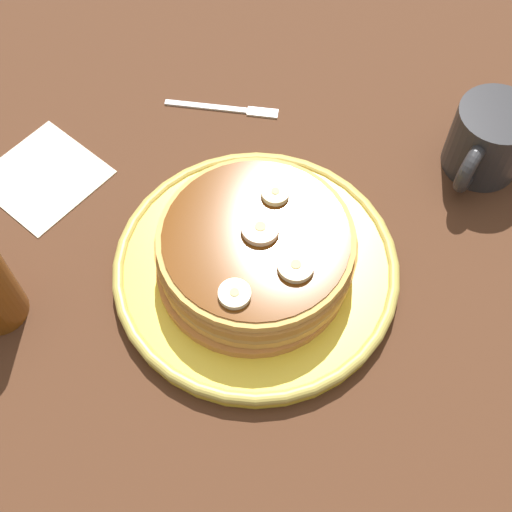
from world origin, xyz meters
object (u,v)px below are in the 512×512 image
fork (228,108)px  banana_slice_0 (259,228)px  pancake_stack (258,250)px  banana_slice_3 (296,266)px  plate (256,268)px  banana_slice_2 (275,194)px  coffee_mug (487,141)px  napkin (44,176)px  banana_slice_1 (235,294)px

fork → banana_slice_0: bearing=43.3°
pancake_stack → banana_slice_3: size_ratio=6.01×
banana_slice_3 → fork: (-16.72, -19.18, -6.96)cm
plate → banana_slice_0: size_ratio=7.96×
banana_slice_2 → fork: bearing=-129.8°
coffee_mug → napkin: coffee_mug is taller
banana_slice_0 → banana_slice_2: size_ratio=1.31×
napkin → banana_slice_0: bearing=98.1°
banana_slice_0 → banana_slice_1: size_ratio=1.23×
banana_slice_2 → banana_slice_3: (5.48, 5.69, -0.00)cm
coffee_mug → banana_slice_2: bearing=-33.9°
banana_slice_2 → napkin: bearing=-72.7°
banana_slice_1 → fork: bearing=-143.3°
fork → banana_slice_2: bearing=50.2°
fork → napkin: bearing=-30.0°
banana_slice_1 → fork: (-21.88, -16.33, -6.95)cm
fork → plate: bearing=42.3°
banana_slice_0 → fork: 22.05cm
banana_slice_2 → fork: (-11.25, -13.49, -6.97)cm
banana_slice_1 → coffee_mug: 32.28cm
banana_slice_0 → coffee_mug: bearing=152.4°
banana_slice_1 → banana_slice_0: bearing=-163.3°
plate → napkin: (2.88, -25.34, -0.94)cm
banana_slice_1 → pancake_stack: bearing=-163.9°
banana_slice_3 → banana_slice_0: bearing=-107.1°
pancake_stack → banana_slice_0: (-0.51, -0.22, 2.90)cm
plate → fork: bearing=-137.7°
pancake_stack → fork: bearing=-137.2°
plate → banana_slice_3: size_ratio=8.60×
banana_slice_2 → coffee_mug: 24.00cm
pancake_stack → fork: (-15.74, -14.56, -4.08)cm
pancake_stack → banana_slice_0: banana_slice_0 is taller
banana_slice_0 → banana_slice_3: same height
banana_slice_1 → banana_slice_2: 11.01cm
banana_slice_3 → fork: banana_slice_3 is taller
banana_slice_3 → napkin: size_ratio=0.29×
banana_slice_3 → fork: 26.38cm
pancake_stack → napkin: pancake_stack is taller
plate → banana_slice_0: banana_slice_0 is taller
plate → pancake_stack: pancake_stack is taller
banana_slice_2 → napkin: size_ratio=0.24×
banana_slice_2 → coffee_mug: bearing=146.1°
banana_slice_0 → napkin: 26.39cm
banana_slice_0 → coffee_mug: (-23.74, 12.42, -3.22)cm
napkin → banana_slice_3: bearing=94.0°
plate → banana_slice_3: banana_slice_3 is taller
banana_slice_1 → coffee_mug: size_ratio=0.25×
banana_slice_2 → pancake_stack: bearing=13.4°
banana_slice_2 → fork: size_ratio=0.22×
plate → napkin: bearing=-83.5°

